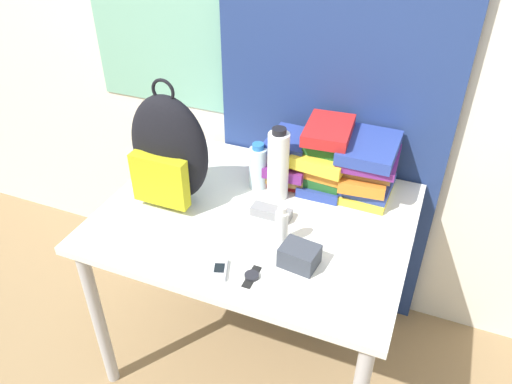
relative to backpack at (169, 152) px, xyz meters
name	(u,v)px	position (x,y,z in m)	size (l,w,h in m)	color
wall_back	(305,45)	(0.33, 0.55, 0.27)	(6.00, 0.06, 2.50)	silver
curtain_blue	(337,54)	(0.48, 0.50, 0.27)	(0.97, 0.04, 2.50)	navy
desk	(256,233)	(0.34, 0.03, -0.30)	(1.14, 0.88, 0.77)	silver
backpack	(169,152)	(0.00, 0.00, 0.00)	(0.31, 0.18, 0.49)	black
book_stack_left	(291,158)	(0.37, 0.31, -0.12)	(0.22, 0.28, 0.19)	red
book_stack_center	(326,156)	(0.52, 0.32, -0.08)	(0.23, 0.28, 0.27)	navy
book_stack_right	(367,167)	(0.68, 0.32, -0.09)	(0.23, 0.29, 0.23)	yellow
water_bottle	(258,167)	(0.28, 0.20, -0.11)	(0.07, 0.07, 0.20)	silver
sports_bottle	(278,165)	(0.37, 0.16, -0.06)	(0.08, 0.08, 0.30)	white
sunscreen_bottle	(281,227)	(0.48, -0.09, -0.14)	(0.04, 0.04, 0.15)	white
cell_phone	(219,270)	(0.34, -0.30, -0.20)	(0.08, 0.10, 0.02)	#B7BCC6
sunglasses_case	(271,212)	(0.39, 0.03, -0.19)	(0.15, 0.06, 0.04)	gray
camera_pouch	(299,256)	(0.57, -0.17, -0.17)	(0.13, 0.11, 0.07)	#383D47
wristwatch	(252,276)	(0.45, -0.29, -0.20)	(0.05, 0.10, 0.01)	black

